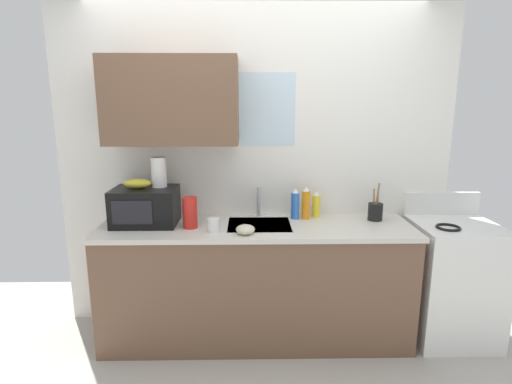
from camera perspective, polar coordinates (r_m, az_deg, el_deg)
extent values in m
cube|color=white|center=(3.25, -0.11, 3.07)|extent=(3.06, 0.10, 2.50)
cube|color=brown|center=(3.04, -11.77, 12.39)|extent=(0.96, 0.32, 0.62)
cube|color=silver|center=(3.16, 0.35, 11.47)|extent=(0.56, 0.02, 0.55)
cube|color=brown|center=(3.16, 0.00, -12.82)|extent=(2.26, 0.60, 0.86)
cube|color=beige|center=(2.99, 0.00, -5.01)|extent=(2.29, 0.63, 0.03)
cube|color=#9EA0A5|center=(3.03, 0.45, -5.84)|extent=(0.46, 0.38, 0.14)
cylinder|color=#B2B5BA|center=(3.19, 0.36, -1.39)|extent=(0.03, 0.03, 0.23)
cube|color=white|center=(3.50, 25.71, -11.15)|extent=(0.60, 0.60, 0.90)
torus|color=black|center=(3.22, 25.34, -4.51)|extent=(0.17, 0.17, 0.02)
cube|color=white|center=(3.58, 24.55, -1.44)|extent=(0.60, 0.04, 0.18)
cube|color=black|center=(3.09, -15.24, -1.94)|extent=(0.46, 0.34, 0.27)
cube|color=black|center=(2.94, -17.00, -2.77)|extent=(0.28, 0.01, 0.17)
ellipsoid|color=gold|center=(3.07, -16.33, 1.15)|extent=(0.20, 0.11, 0.07)
cylinder|color=white|center=(3.07, -13.47, 2.73)|extent=(0.11, 0.11, 0.22)
cylinder|color=blue|center=(3.14, 5.50, -1.93)|extent=(0.06, 0.06, 0.20)
cone|color=white|center=(3.11, 5.55, 0.21)|extent=(0.05, 0.05, 0.04)
cylinder|color=orange|center=(3.14, 7.00, -1.82)|extent=(0.06, 0.06, 0.22)
cone|color=white|center=(3.12, 7.06, 0.45)|extent=(0.05, 0.05, 0.04)
cylinder|color=yellow|center=(3.21, 8.44, -1.97)|extent=(0.06, 0.06, 0.17)
cone|color=white|center=(3.19, 8.50, -0.15)|extent=(0.05, 0.05, 0.04)
cylinder|color=red|center=(2.94, -9.24, -2.86)|extent=(0.10, 0.10, 0.23)
cylinder|color=white|center=(2.85, -5.93, -4.62)|extent=(0.08, 0.08, 0.09)
cylinder|color=black|center=(3.23, 16.38, -2.68)|extent=(0.11, 0.11, 0.13)
cylinder|color=olive|center=(3.21, 16.21, -1.38)|extent=(0.02, 0.03, 0.20)
cylinder|color=olive|center=(3.22, 16.72, -1.29)|extent=(0.02, 0.02, 0.21)
cylinder|color=olive|center=(3.19, 16.60, -1.03)|extent=(0.03, 0.02, 0.25)
ellipsoid|color=beige|center=(2.78, -1.50, -5.28)|extent=(0.13, 0.13, 0.06)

